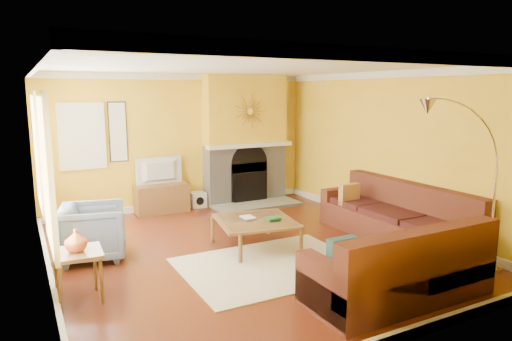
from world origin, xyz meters
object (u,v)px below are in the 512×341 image
coffee_table (256,233)px  media_console (162,198)px  armchair (93,232)px  arc_lamp (464,191)px  side_table (78,276)px  sectional_sofa (355,227)px

coffee_table → media_console: (-0.67, 2.69, 0.06)m
armchair → arc_lamp: arc_lamp is taller
armchair → arc_lamp: (3.99, -2.88, 0.73)m
side_table → arc_lamp: arc_lamp is taller
media_console → armchair: (-1.58, -2.05, 0.12)m
sectional_sofa → media_console: 4.11m
media_console → side_table: size_ratio=1.73×
sectional_sofa → armchair: 3.71m
coffee_table → side_table: side_table is taller
side_table → armchair: bearing=74.6°
coffee_table → media_console: media_console is taller
sectional_sofa → arc_lamp: 1.54m
coffee_table → armchair: 2.35m
media_console → arc_lamp: 5.55m
coffee_table → arc_lamp: size_ratio=0.49×
coffee_table → armchair: (-2.26, 0.64, 0.18)m
media_console → side_table: bearing=-120.0°
coffee_table → side_table: size_ratio=1.89×
coffee_table → side_table: (-2.62, -0.68, 0.07)m
coffee_table → armchair: armchair is taller
sectional_sofa → coffee_table: 1.50m
sectional_sofa → coffee_table: sectional_sofa is taller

